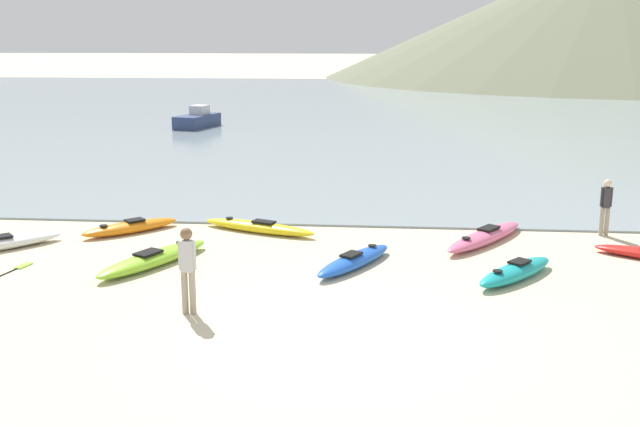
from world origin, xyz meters
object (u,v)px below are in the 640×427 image
(kayak_on_sand_1, at_px, (485,237))
(kayak_on_sand_3, at_px, (259,227))
(kayak_on_sand_5, at_px, (354,260))
(person_near_waterline, at_px, (606,204))
(moored_boat_2, at_px, (197,120))
(kayak_on_sand_4, at_px, (130,227))
(kayak_on_sand_7, at_px, (154,258))
(person_near_foreground, at_px, (188,265))
(kayak_on_sand_2, at_px, (516,271))

(kayak_on_sand_1, height_order, kayak_on_sand_3, kayak_on_sand_1)
(kayak_on_sand_5, relative_size, person_near_waterline, 1.85)
(kayak_on_sand_1, relative_size, moored_boat_2, 0.97)
(kayak_on_sand_1, height_order, moored_boat_2, moored_boat_2)
(person_near_waterline, bearing_deg, kayak_on_sand_4, -176.41)
(kayak_on_sand_5, bearing_deg, kayak_on_sand_4, 157.55)
(kayak_on_sand_1, height_order, kayak_on_sand_7, kayak_on_sand_1)
(kayak_on_sand_4, relative_size, kayak_on_sand_7, 0.71)
(kayak_on_sand_7, height_order, person_near_foreground, person_near_foreground)
(kayak_on_sand_1, distance_m, person_near_waterline, 3.42)
(kayak_on_sand_1, bearing_deg, kayak_on_sand_7, -161.72)
(person_near_foreground, distance_m, moored_boat_2, 29.21)
(kayak_on_sand_5, relative_size, moored_boat_2, 0.82)
(moored_boat_2, bearing_deg, kayak_on_sand_5, -68.42)
(moored_boat_2, bearing_deg, kayak_on_sand_7, -78.11)
(person_near_waterline, relative_size, moored_boat_2, 0.44)
(kayak_on_sand_2, xyz_separation_m, kayak_on_sand_4, (-9.62, 3.09, -0.02))
(kayak_on_sand_1, xyz_separation_m, kayak_on_sand_7, (-7.82, -2.58, -0.01))
(kayak_on_sand_3, xyz_separation_m, person_near_waterline, (9.11, 0.44, 0.72))
(kayak_on_sand_4, xyz_separation_m, kayak_on_sand_7, (1.51, -2.78, 0.01))
(kayak_on_sand_1, height_order, kayak_on_sand_4, kayak_on_sand_1)
(kayak_on_sand_3, distance_m, person_near_foreground, 6.14)
(person_near_foreground, bearing_deg, kayak_on_sand_2, 22.07)
(kayak_on_sand_2, xyz_separation_m, person_near_waterline, (2.90, 3.87, 0.69))
(kayak_on_sand_7, distance_m, person_near_waterline, 11.60)
(kayak_on_sand_5, height_order, kayak_on_sand_7, kayak_on_sand_7)
(kayak_on_sand_1, bearing_deg, kayak_on_sand_5, -144.23)
(kayak_on_sand_1, relative_size, kayak_on_sand_5, 1.18)
(person_near_foreground, height_order, moored_boat_2, person_near_foreground)
(kayak_on_sand_1, relative_size, kayak_on_sand_7, 0.98)
(kayak_on_sand_2, xyz_separation_m, moored_boat_2, (-13.46, 25.72, 0.31))
(kayak_on_sand_3, relative_size, kayak_on_sand_7, 0.99)
(kayak_on_sand_5, xyz_separation_m, moored_boat_2, (-9.95, 25.16, 0.33))
(kayak_on_sand_4, height_order, person_near_waterline, person_near_waterline)
(kayak_on_sand_4, bearing_deg, person_near_waterline, 3.59)
(kayak_on_sand_3, relative_size, person_near_foreground, 1.98)
(kayak_on_sand_1, height_order, kayak_on_sand_5, kayak_on_sand_1)
(kayak_on_sand_4, relative_size, kayak_on_sand_5, 0.85)
(moored_boat_2, bearing_deg, kayak_on_sand_4, -80.36)
(kayak_on_sand_4, bearing_deg, kayak_on_sand_5, -22.45)
(kayak_on_sand_2, bearing_deg, kayak_on_sand_4, 162.20)
(kayak_on_sand_3, bearing_deg, kayak_on_sand_1, -5.28)
(kayak_on_sand_7, xyz_separation_m, moored_boat_2, (-5.35, 25.42, 0.32))
(kayak_on_sand_2, bearing_deg, person_near_waterline, 53.14)
(kayak_on_sand_5, bearing_deg, kayak_on_sand_7, -176.74)
(kayak_on_sand_5, bearing_deg, kayak_on_sand_3, 133.21)
(person_near_foreground, xyz_separation_m, moored_boat_2, (-6.95, 28.36, -0.48))
(kayak_on_sand_2, relative_size, kayak_on_sand_7, 0.72)
(kayak_on_sand_3, relative_size, person_near_waterline, 2.21)
(kayak_on_sand_4, distance_m, person_near_waterline, 12.57)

